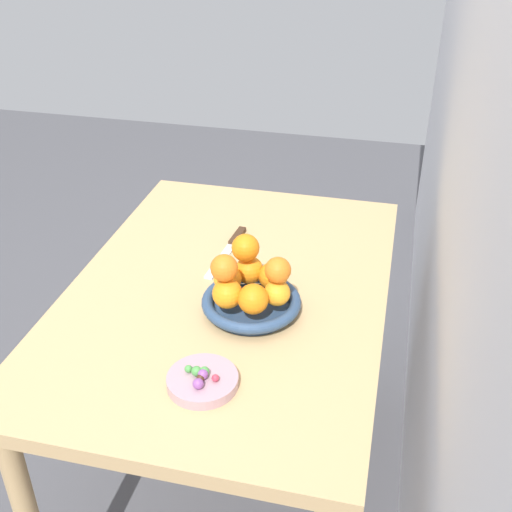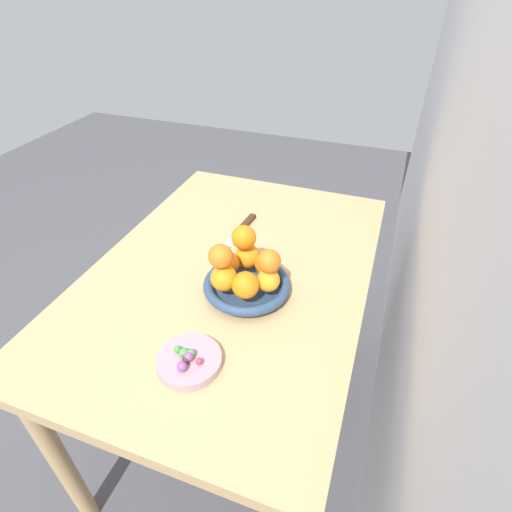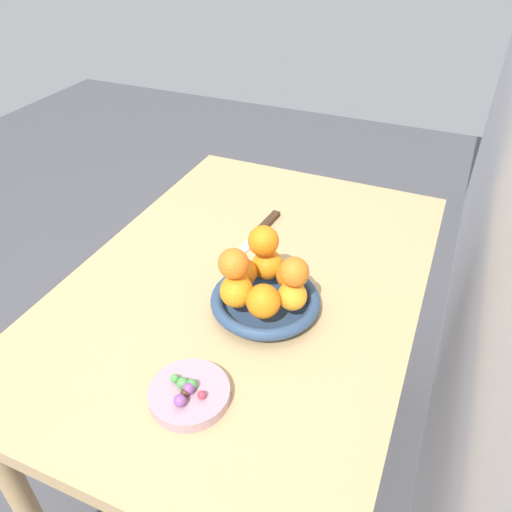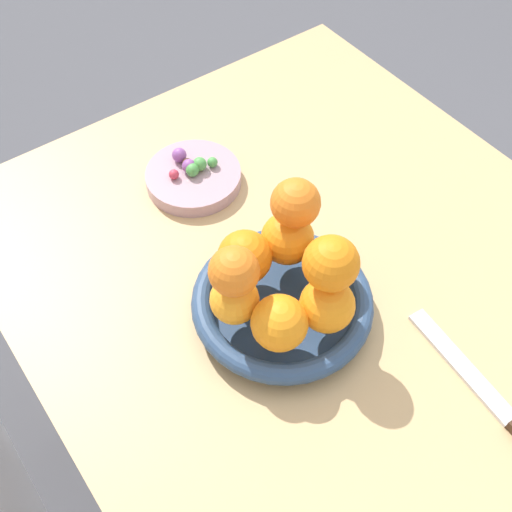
% 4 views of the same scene
% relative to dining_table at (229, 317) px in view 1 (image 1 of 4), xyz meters
% --- Properties ---
extents(ground_plane, '(6.00, 6.00, 0.00)m').
position_rel_dining_table_xyz_m(ground_plane, '(0.00, 0.00, -0.65)').
color(ground_plane, '#4C4C51').
extents(wall_back, '(4.00, 0.05, 2.50)m').
position_rel_dining_table_xyz_m(wall_back, '(0.00, 0.52, 0.60)').
color(wall_back, white).
rests_on(wall_back, ground_plane).
extents(dining_table, '(1.10, 0.76, 0.74)m').
position_rel_dining_table_xyz_m(dining_table, '(0.00, 0.00, 0.00)').
color(dining_table, tan).
rests_on(dining_table, ground_plane).
extents(fruit_bowl, '(0.23, 0.23, 0.04)m').
position_rel_dining_table_xyz_m(fruit_bowl, '(0.08, 0.08, 0.11)').
color(fruit_bowl, navy).
rests_on(fruit_bowl, dining_table).
extents(candy_dish, '(0.14, 0.14, 0.02)m').
position_rel_dining_table_xyz_m(candy_dish, '(0.34, 0.04, 0.10)').
color(candy_dish, '#B28C99').
rests_on(candy_dish, dining_table).
extents(orange_0, '(0.07, 0.07, 0.07)m').
position_rel_dining_table_xyz_m(orange_0, '(0.13, 0.04, 0.16)').
color(orange_0, orange).
rests_on(orange_0, fruit_bowl).
extents(orange_1, '(0.07, 0.07, 0.07)m').
position_rel_dining_table_xyz_m(orange_1, '(0.13, 0.10, 0.16)').
color(orange_1, orange).
rests_on(orange_1, fruit_bowl).
extents(orange_2, '(0.06, 0.06, 0.06)m').
position_rel_dining_table_xyz_m(orange_2, '(0.09, 0.14, 0.16)').
color(orange_2, orange).
rests_on(orange_2, fruit_bowl).
extents(orange_3, '(0.07, 0.07, 0.07)m').
position_rel_dining_table_xyz_m(orange_3, '(0.03, 0.12, 0.16)').
color(orange_3, orange).
rests_on(orange_3, fruit_bowl).
extents(orange_4, '(0.07, 0.07, 0.07)m').
position_rel_dining_table_xyz_m(orange_4, '(0.02, 0.06, 0.16)').
color(orange_4, orange).
rests_on(orange_4, fruit_bowl).
extents(orange_5, '(0.06, 0.06, 0.06)m').
position_rel_dining_table_xyz_m(orange_5, '(0.07, 0.02, 0.16)').
color(orange_5, orange).
rests_on(orange_5, fruit_bowl).
extents(orange_6, '(0.06, 0.06, 0.06)m').
position_rel_dining_table_xyz_m(orange_6, '(0.12, 0.03, 0.23)').
color(orange_6, orange).
rests_on(orange_6, orange_0).
extents(orange_7, '(0.06, 0.06, 0.06)m').
position_rel_dining_table_xyz_m(orange_7, '(0.09, 0.14, 0.22)').
color(orange_7, orange).
rests_on(orange_7, orange_2).
extents(orange_8, '(0.06, 0.06, 0.06)m').
position_rel_dining_table_xyz_m(orange_8, '(0.03, 0.05, 0.23)').
color(orange_8, orange).
rests_on(orange_8, orange_4).
extents(candy_ball_0, '(0.02, 0.02, 0.02)m').
position_rel_dining_table_xyz_m(candy_ball_0, '(0.34, 0.05, 0.12)').
color(candy_ball_0, '#4C9947').
rests_on(candy_ball_0, candy_dish).
extents(candy_ball_1, '(0.02, 0.02, 0.02)m').
position_rel_dining_table_xyz_m(candy_ball_1, '(0.33, 0.01, 0.12)').
color(candy_ball_1, '#4C9947').
rests_on(candy_ball_1, candy_dish).
extents(candy_ball_2, '(0.02, 0.02, 0.02)m').
position_rel_dining_table_xyz_m(candy_ball_2, '(0.35, 0.05, 0.12)').
color(candy_ball_2, '#8C4C99').
rests_on(candy_ball_2, candy_dish).
extents(candy_ball_3, '(0.02, 0.02, 0.02)m').
position_rel_dining_table_xyz_m(candy_ball_3, '(0.34, 0.03, 0.12)').
color(candy_ball_3, '#4C9947').
rests_on(candy_ball_3, candy_dish).
extents(candy_ball_4, '(0.01, 0.01, 0.01)m').
position_rel_dining_table_xyz_m(candy_ball_4, '(0.35, 0.07, 0.12)').
color(candy_ball_4, '#C6384C').
rests_on(candy_ball_4, candy_dish).
extents(candy_ball_5, '(0.02, 0.02, 0.02)m').
position_rel_dining_table_xyz_m(candy_ball_5, '(0.37, 0.05, 0.12)').
color(candy_ball_5, '#8C4C99').
rests_on(candy_ball_5, candy_dish).
extents(candy_ball_6, '(0.02, 0.02, 0.02)m').
position_rel_dining_table_xyz_m(candy_ball_6, '(0.35, 0.04, 0.12)').
color(candy_ball_6, '#472819').
rests_on(candy_ball_6, candy_dish).
extents(knife, '(0.26, 0.04, 0.01)m').
position_rel_dining_table_xyz_m(knife, '(-0.18, -0.04, 0.09)').
color(knife, '#3F2819').
rests_on(knife, dining_table).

